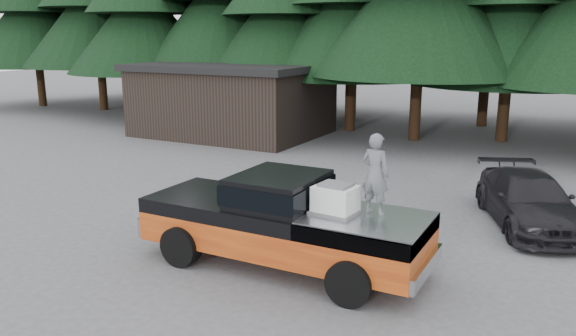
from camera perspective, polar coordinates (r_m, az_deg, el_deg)
The scene contains 7 objects.
ground at distance 12.41m, azimuth -1.32°, elevation -8.48°, with size 120.00×120.00×0.00m, color #49494B.
pickup_truck at distance 11.46m, azimuth -0.51°, elevation -6.82°, with size 6.00×2.04×1.33m, color #C05214, non-canonical shape.
truck_cab at distance 11.21m, azimuth -0.97°, elevation -2.13°, with size 1.66×1.90×0.59m, color black.
air_compressor at distance 10.61m, azimuth 4.84°, elevation -3.30°, with size 0.75×0.63×0.52m, color silver.
man_on_bed at distance 10.54m, azimuth 8.87°, elevation -0.62°, with size 0.56×0.37×1.55m, color #565A5D.
parked_car at distance 15.08m, azimuth 23.26°, elevation -3.01°, with size 1.80×4.44×1.29m, color black.
utility_building at distance 26.62m, azimuth -5.62°, elevation 7.02°, with size 8.40×6.40×3.30m.
Camera 1 is at (5.66, -10.03, 4.65)m, focal length 35.00 mm.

